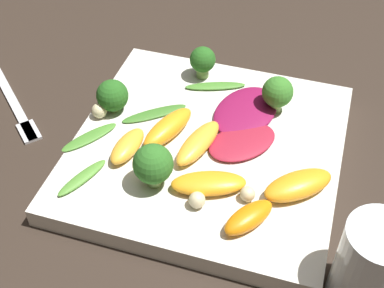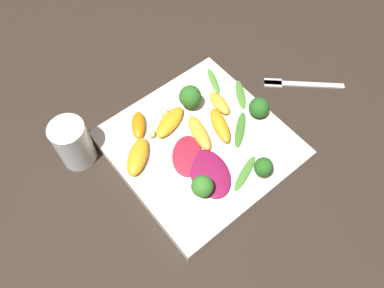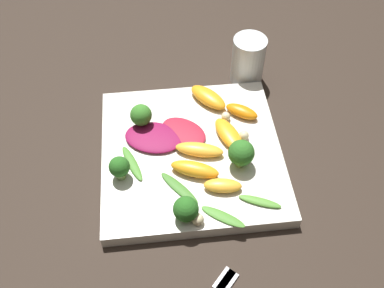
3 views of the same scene
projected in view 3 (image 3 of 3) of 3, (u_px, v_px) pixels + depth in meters
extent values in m
plane|color=#2D231C|center=(192.00, 159.00, 0.74)|extent=(2.40, 2.40, 0.00)
cube|color=silver|center=(192.00, 154.00, 0.73)|extent=(0.29, 0.29, 0.02)
cylinder|color=white|center=(248.00, 60.00, 0.83)|extent=(0.06, 0.06, 0.09)
cube|color=silver|center=(226.00, 280.00, 0.61)|extent=(0.04, 0.04, 0.01)
ellipsoid|color=maroon|center=(184.00, 132.00, 0.74)|extent=(0.10, 0.09, 0.01)
ellipsoid|color=maroon|center=(154.00, 137.00, 0.74)|extent=(0.11, 0.09, 0.01)
ellipsoid|color=orange|center=(208.00, 97.00, 0.79)|extent=(0.07, 0.08, 0.02)
ellipsoid|color=#FCAD33|center=(199.00, 150.00, 0.71)|extent=(0.08, 0.04, 0.02)
ellipsoid|color=#FCAD33|center=(223.00, 186.00, 0.67)|extent=(0.06, 0.03, 0.02)
ellipsoid|color=orange|center=(229.00, 135.00, 0.74)|extent=(0.05, 0.08, 0.02)
ellipsoid|color=orange|center=(192.00, 170.00, 0.69)|extent=(0.08, 0.05, 0.02)
ellipsoid|color=orange|center=(242.00, 111.00, 0.77)|extent=(0.06, 0.05, 0.02)
cylinder|color=#84AD5B|center=(121.00, 173.00, 0.69)|extent=(0.02, 0.02, 0.02)
sphere|color=#26601E|center=(119.00, 167.00, 0.67)|extent=(0.03, 0.03, 0.03)
cylinder|color=#84AD5B|center=(240.00, 161.00, 0.70)|extent=(0.02, 0.02, 0.02)
sphere|color=#2D6B23|center=(241.00, 153.00, 0.69)|extent=(0.04, 0.04, 0.04)
cylinder|color=#7A9E51|center=(186.00, 215.00, 0.65)|extent=(0.01, 0.01, 0.01)
sphere|color=#26601E|center=(186.00, 209.00, 0.63)|extent=(0.04, 0.04, 0.04)
cylinder|color=#7A9E51|center=(142.00, 122.00, 0.75)|extent=(0.01, 0.01, 0.02)
sphere|color=#387A28|center=(141.00, 115.00, 0.74)|extent=(0.04, 0.04, 0.04)
ellipsoid|color=#3D7528|center=(179.00, 188.00, 0.68)|extent=(0.06, 0.07, 0.00)
ellipsoid|color=#518E33|center=(260.00, 202.00, 0.66)|extent=(0.06, 0.04, 0.01)
ellipsoid|color=#47842D|center=(223.00, 217.00, 0.65)|extent=(0.07, 0.05, 0.00)
ellipsoid|color=#47842D|center=(132.00, 163.00, 0.71)|extent=(0.04, 0.07, 0.00)
sphere|color=beige|center=(244.00, 136.00, 0.73)|extent=(0.02, 0.02, 0.02)
sphere|color=beige|center=(198.00, 219.00, 0.64)|extent=(0.02, 0.02, 0.02)
sphere|color=beige|center=(226.00, 116.00, 0.76)|extent=(0.02, 0.02, 0.02)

